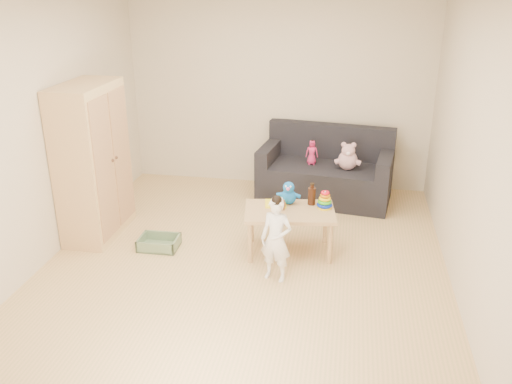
% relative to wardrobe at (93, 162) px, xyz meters
% --- Properties ---
extents(room, '(4.50, 4.50, 4.50)m').
position_rel_wardrobe_xyz_m(room, '(1.76, -0.33, 0.46)').
color(room, '#DDAF77').
rests_on(room, ground).
extents(wardrobe, '(0.47, 0.94, 1.69)m').
position_rel_wardrobe_xyz_m(wardrobe, '(0.00, 0.00, 0.00)').
color(wardrobe, '#DCB678').
rests_on(wardrobe, ground).
extents(sofa, '(1.74, 1.04, 0.46)m').
position_rel_wardrobe_xyz_m(sofa, '(2.44, 1.43, -0.61)').
color(sofa, black).
rests_on(sofa, ground).
extents(play_table, '(0.99, 0.71, 0.48)m').
position_rel_wardrobe_xyz_m(play_table, '(2.16, -0.10, -0.60)').
color(play_table, tan).
rests_on(play_table, ground).
extents(storage_bin, '(0.42, 0.32, 0.12)m').
position_rel_wardrobe_xyz_m(storage_bin, '(0.78, -0.25, -0.78)').
color(storage_bin, '#69825E').
rests_on(storage_bin, ground).
extents(toddler, '(0.34, 0.27, 0.82)m').
position_rel_wardrobe_xyz_m(toddler, '(2.10, -0.65, -0.43)').
color(toddler, white).
rests_on(toddler, ground).
extents(pink_bear, '(0.26, 0.23, 0.29)m').
position_rel_wardrobe_xyz_m(pink_bear, '(2.72, 1.32, -0.23)').
color(pink_bear, '#D9A0AA').
rests_on(pink_bear, sofa).
extents(doll, '(0.17, 0.12, 0.31)m').
position_rel_wardrobe_xyz_m(doll, '(2.26, 1.43, -0.23)').
color(doll, '#E42A6A').
rests_on(doll, sofa).
extents(ring_stacker, '(0.16, 0.16, 0.19)m').
position_rel_wardrobe_xyz_m(ring_stacker, '(2.51, 0.02, -0.29)').
color(ring_stacker, yellow).
rests_on(ring_stacker, play_table).
extents(brown_bottle, '(0.08, 0.08, 0.24)m').
position_rel_wardrobe_xyz_m(brown_bottle, '(2.37, 0.09, -0.26)').
color(brown_bottle, black).
rests_on(brown_bottle, play_table).
extents(blue_plush, '(0.23, 0.20, 0.25)m').
position_rel_wardrobe_xyz_m(blue_plush, '(2.13, 0.07, -0.24)').
color(blue_plush, blue).
rests_on(blue_plush, play_table).
extents(wooden_figure, '(0.05, 0.04, 0.12)m').
position_rel_wardrobe_xyz_m(wooden_figure, '(2.09, -0.11, -0.30)').
color(wooden_figure, brown).
rests_on(wooden_figure, play_table).
extents(yellow_book, '(0.25, 0.25, 0.02)m').
position_rel_wardrobe_xyz_m(yellow_book, '(2.00, 0.02, -0.35)').
color(yellow_book, yellow).
rests_on(yellow_book, play_table).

